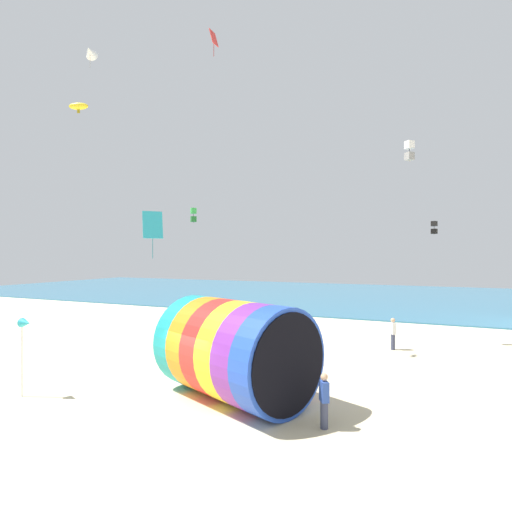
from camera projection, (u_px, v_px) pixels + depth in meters
The scene contains 15 objects.
ground_plane at pixel (187, 404), 14.26m from camera, with size 120.00×120.00×0.00m, color beige.
sea at pixel (365, 296), 52.10m from camera, with size 120.00×40.00×0.10m, color teal.
giant_inflatable_tube at pixel (235, 350), 14.81m from camera, with size 6.51×5.52×3.66m.
kite_handler at pixel (324, 400), 12.28m from camera, with size 0.38×0.42×1.71m.
kite_white_box at pixel (409, 151), 22.60m from camera, with size 0.57×0.57×1.15m.
kite_yellow_parafoil at pixel (78, 106), 21.66m from camera, with size 1.20×0.83×0.62m.
kite_red_diamond at pixel (214, 38), 21.50m from camera, with size 0.29×0.59×1.42m.
kite_white_delta at pixel (90, 52), 22.71m from camera, with size 0.94×1.00×1.29m.
kite_black_box at pixel (434, 227), 23.94m from camera, with size 0.38×0.38×0.82m.
kite_cyan_diamond at pixel (153, 225), 20.15m from camera, with size 0.95×0.97×2.41m.
kite_green_box at pixel (193, 215), 33.66m from camera, with size 0.62×0.62×1.25m.
bystander_near_water at pixel (393, 333), 22.53m from camera, with size 0.38×0.42×1.79m.
bystander_mid_beach at pixel (255, 341), 20.87m from camera, with size 0.36×0.42×1.70m.
bystander_far_left at pixel (191, 324), 26.17m from camera, with size 0.42×0.39×1.59m.
beach_flag at pixel (25, 327), 14.96m from camera, with size 0.47×0.36×2.98m.
Camera 1 is at (8.04, -12.03, 5.35)m, focal length 28.00 mm.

